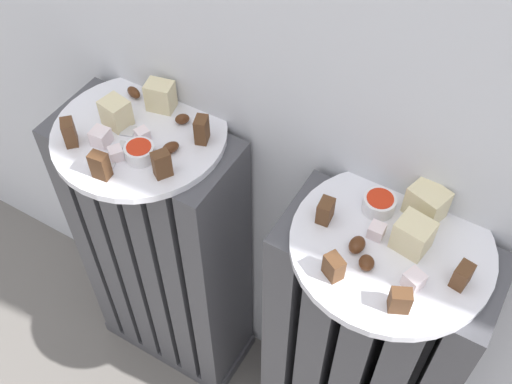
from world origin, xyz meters
TOP-DOWN VIEW (x-y plane):
  - radiator_left at (-0.20, 0.28)m, footprint 0.31×0.15m
  - radiator_right at (0.20, 0.28)m, footprint 0.31×0.15m
  - plate_left at (-0.20, 0.28)m, footprint 0.26×0.26m
  - plate_right at (0.20, 0.28)m, footprint 0.26×0.26m
  - dark_cake_slice_left_0 at (-0.27, 0.21)m, footprint 0.03×0.03m
  - dark_cake_slice_left_1 at (-0.19, 0.18)m, footprint 0.03×0.02m
  - dark_cake_slice_left_2 at (-0.12, 0.23)m, footprint 0.03×0.03m
  - dark_cake_slice_left_3 at (-0.11, 0.31)m, footprint 0.02×0.03m
  - marble_cake_slice_left_0 at (-0.24, 0.28)m, footprint 0.04×0.04m
  - marble_cake_slice_left_1 at (-0.20, 0.34)m, footprint 0.05×0.04m
  - turkish_delight_left_0 at (-0.20, 0.22)m, footprint 0.03×0.03m
  - turkish_delight_left_1 at (-0.19, 0.27)m, footprint 0.02×0.02m
  - turkish_delight_left_2 at (-0.23, 0.23)m, footprint 0.03×0.03m
  - medjool_date_left_0 at (-0.16, 0.33)m, footprint 0.03×0.03m
  - medjool_date_left_1 at (-0.14, 0.27)m, footprint 0.03×0.03m
  - medjool_date_left_2 at (-0.26, 0.34)m, footprint 0.03×0.02m
  - jam_bowl_left at (-0.17, 0.24)m, footprint 0.04×0.04m
  - dark_cake_slice_right_0 at (0.11, 0.27)m, footprint 0.02×0.03m
  - dark_cake_slice_right_1 at (0.16, 0.20)m, footprint 0.03×0.03m
  - dark_cake_slice_right_2 at (0.24, 0.20)m, footprint 0.03×0.03m
  - dark_cake_slice_right_3 at (0.29, 0.27)m, footprint 0.02×0.03m
  - marble_cake_slice_right_0 at (0.22, 0.29)m, footprint 0.05×0.04m
  - marble_cake_slice_right_1 at (0.22, 0.35)m, footprint 0.06×0.05m
  - turkish_delight_right_0 at (0.25, 0.23)m, footprint 0.03×0.03m
  - turkish_delight_right_1 at (0.18, 0.28)m, footprint 0.02×0.02m
  - medjool_date_right_0 at (0.17, 0.25)m, footprint 0.02×0.03m
  - medjool_date_right_1 at (0.19, 0.23)m, footprint 0.03×0.03m
  - jam_bowl_right at (0.16, 0.32)m, footprint 0.04×0.04m
  - fork at (-0.21, 0.25)m, footprint 0.04×0.09m

SIDE VIEW (x-z plane):
  - radiator_left at x=-0.20m, z-range 0.00..0.64m
  - radiator_right at x=0.20m, z-range 0.00..0.64m
  - plate_left at x=-0.20m, z-range 0.65..0.66m
  - plate_right at x=0.20m, z-range 0.65..0.66m
  - fork at x=-0.21m, z-range 0.66..0.66m
  - medjool_date_right_1 at x=0.19m, z-range 0.66..0.67m
  - medjool_date_left_1 at x=-0.14m, z-range 0.66..0.67m
  - medjool_date_left_0 at x=-0.16m, z-range 0.66..0.67m
  - medjool_date_left_2 at x=-0.26m, z-range 0.66..0.68m
  - medjool_date_right_0 at x=0.17m, z-range 0.66..0.68m
  - turkish_delight_left_1 at x=-0.19m, z-range 0.66..0.68m
  - turkish_delight_left_0 at x=-0.20m, z-range 0.66..0.68m
  - turkish_delight_right_1 at x=0.18m, z-range 0.66..0.68m
  - turkish_delight_right_0 at x=0.25m, z-range 0.66..0.68m
  - turkish_delight_left_2 at x=-0.23m, z-range 0.66..0.68m
  - jam_bowl_left at x=-0.17m, z-range 0.66..0.68m
  - jam_bowl_right at x=0.16m, z-range 0.66..0.68m
  - dark_cake_slice_right_0 at x=0.11m, z-range 0.66..0.69m
  - dark_cake_slice_right_1 at x=0.16m, z-range 0.66..0.69m
  - dark_cake_slice_right_2 at x=0.24m, z-range 0.66..0.69m
  - dark_cake_slice_right_3 at x=0.29m, z-range 0.66..0.69m
  - dark_cake_slice_left_0 at x=-0.27m, z-range 0.66..0.70m
  - dark_cake_slice_left_1 at x=-0.19m, z-range 0.66..0.70m
  - dark_cake_slice_left_2 at x=-0.12m, z-range 0.66..0.70m
  - dark_cake_slice_left_3 at x=-0.11m, z-range 0.66..0.70m
  - marble_cake_slice_left_0 at x=-0.24m, z-range 0.66..0.70m
  - marble_cake_slice_right_1 at x=0.22m, z-range 0.66..0.70m
  - marble_cake_slice_right_0 at x=0.22m, z-range 0.66..0.70m
  - marble_cake_slice_left_1 at x=-0.20m, z-range 0.66..0.70m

